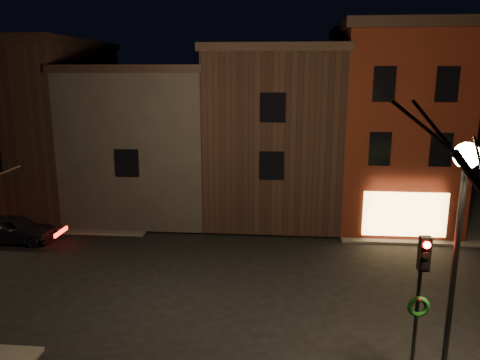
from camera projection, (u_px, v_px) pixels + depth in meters
name	position (u px, v px, depth m)	size (l,w,h in m)	color
ground	(229.00, 284.00, 18.45)	(120.00, 120.00, 0.00)	black
sidewalk_far_left	(22.00, 170.00, 39.62)	(30.00, 30.00, 0.12)	#2D2B28
corner_building	(392.00, 124.00, 25.72)	(6.50, 8.50, 10.50)	#51190E
row_building_a	(274.00, 130.00, 27.42)	(7.30, 10.30, 9.40)	black
row_building_b	(154.00, 137.00, 28.18)	(7.80, 10.30, 8.40)	black
row_building_c	(38.00, 124.00, 28.65)	(7.30, 10.30, 9.90)	black
street_lamp_near	(462.00, 203.00, 10.91)	(0.60, 0.60, 6.48)	black
traffic_signal	(420.00, 286.00, 11.98)	(0.58, 0.38, 4.05)	black
parked_car_a	(14.00, 229.00, 22.86)	(1.61, 4.00, 1.36)	black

